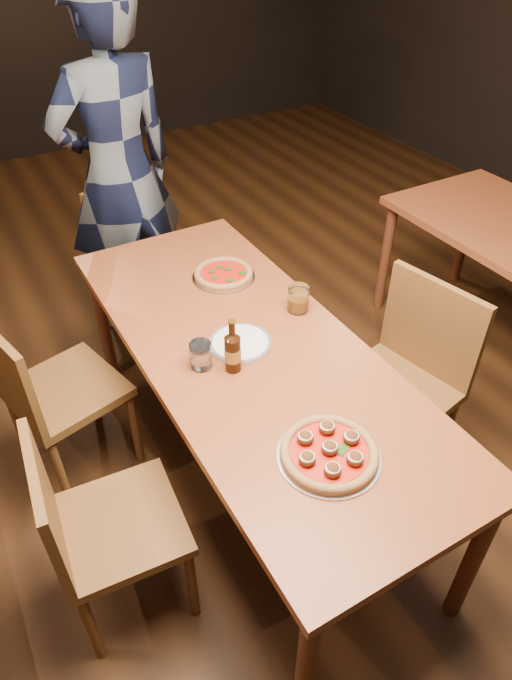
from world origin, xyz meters
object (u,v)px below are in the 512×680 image
chair_main_e (392,390)px  chair_main_nw (119,524)px  table_main (250,361)px  diner (119,174)px  water_glass (201,355)px  pizza_meatball (329,452)px  beer_bottle (233,353)px  chair_main_sw (66,389)px  plate_stack (240,344)px  amber_glass (298,299)px  chair_end (148,260)px  pizza_margherita (224,274)px

chair_main_e → chair_main_nw: bearing=-100.6°
chair_main_e → table_main: bearing=-127.6°
diner → water_glass: bearing=72.0°
pizza_meatball → chair_main_e: bearing=29.3°
chair_main_nw → chair_main_e: bearing=-84.6°
table_main → chair_main_nw: bearing=-157.3°
beer_bottle → chair_main_sw: bearing=135.2°
plate_stack → diner: diner is taller
chair_main_sw → chair_main_e: chair_main_e is taller
chair_main_sw → amber_glass: size_ratio=8.34×
chair_end → beer_bottle: bearing=-120.1°
table_main → pizza_margherita: 0.52m
chair_end → water_glass: bearing=-124.6°
chair_main_e → pizza_meatball: bearing=-72.1°
pizza_margherita → diner: 0.92m
plate_stack → diner: (0.02, 1.36, 0.18)m
table_main → pizza_meatball: (-0.05, -0.59, 0.09)m
chair_main_nw → table_main: bearing=-62.6°
pizza_margherita → plate_stack: bearing=-109.8°
chair_main_sw → amber_glass: bearing=-124.2°
chair_main_e → pizza_meatball: (-0.58, -0.33, 0.29)m
pizza_meatball → water_glass: water_glass is taller
chair_main_e → amber_glass: bearing=-158.9°
chair_main_sw → plate_stack: (0.62, -0.43, 0.30)m
chair_main_nw → water_glass: chair_main_nw is taller
chair_main_sw → chair_end: 1.08m
chair_main_nw → water_glass: size_ratio=8.70×
pizza_margherita → beer_bottle: beer_bottle is taller
chair_main_nw → pizza_meatball: size_ratio=2.74×
beer_bottle → amber_glass: bearing=25.4°
chair_end → pizza_margherita: (0.09, -0.79, 0.31)m
chair_main_e → beer_bottle: size_ratio=4.51×
table_main → chair_main_nw: (-0.67, -0.28, -0.23)m
table_main → chair_end: (0.05, 1.28, -0.22)m
chair_main_sw → diner: size_ratio=0.49×
pizza_meatball → diner: diner is taller
pizza_meatball → chair_main_sw: bearing=120.0°
chair_main_sw → beer_bottle: 0.84m
chair_main_nw → plate_stack: (0.64, 0.30, 0.32)m
chair_end → water_glass: (-0.25, -1.29, 0.34)m
beer_bottle → plate_stack: bearing=50.2°
chair_main_sw → chair_end: (0.69, 0.83, -0.00)m
table_main → water_glass: 0.24m
chair_main_sw → amber_glass: (0.94, -0.34, 0.34)m
chair_main_sw → amber_glass: chair_main_sw is taller
chair_end → water_glass: size_ratio=8.99×
beer_bottle → pizza_meatball: bearing=-82.7°
chair_main_nw → pizza_margherita: 1.16m
amber_glass → diner: size_ratio=0.06×
table_main → plate_stack: plate_stack is taller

